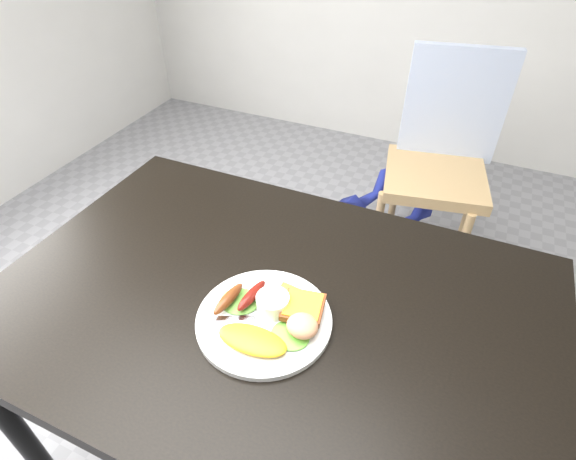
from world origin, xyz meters
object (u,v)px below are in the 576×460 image
at_px(dining_table, 271,305).
at_px(person, 312,146).
at_px(plate, 264,320).
at_px(dining_chair, 435,177).

xyz_separation_m(dining_table, person, (-0.20, 0.75, -0.03)).
bearing_deg(dining_table, plate, -75.86).
bearing_deg(plate, person, 104.66).
relative_size(dining_table, dining_chair, 2.94).
bearing_deg(plate, dining_chair, 80.52).
distance_m(dining_table, person, 0.77).
bearing_deg(dining_chair, person, -147.61).
height_order(dining_table, dining_chair, dining_table).
bearing_deg(dining_table, dining_chair, 79.26).
relative_size(person, plate, 5.08).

